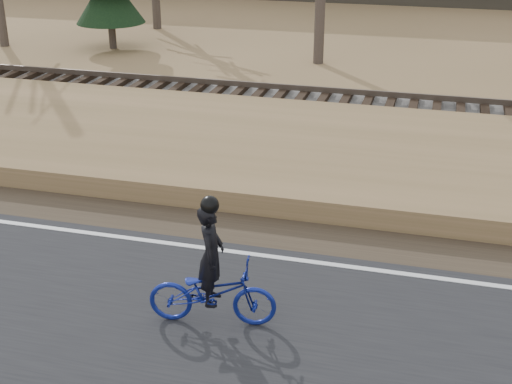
# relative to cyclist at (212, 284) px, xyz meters

# --- Properties ---
(ground) EXTENTS (120.00, 120.00, 0.00)m
(ground) POSITION_rel_cyclist_xyz_m (-1.42, 1.90, -0.68)
(ground) COLOR #98744D
(ground) RESTS_ON ground
(road) EXTENTS (120.00, 6.00, 0.06)m
(road) POSITION_rel_cyclist_xyz_m (-1.42, -0.60, -0.65)
(road) COLOR black
(road) RESTS_ON ground
(edge_line) EXTENTS (120.00, 0.12, 0.01)m
(edge_line) POSITION_rel_cyclist_xyz_m (-1.42, 2.10, -0.62)
(edge_line) COLOR silver
(edge_line) RESTS_ON road
(shoulder) EXTENTS (120.00, 1.60, 0.04)m
(shoulder) POSITION_rel_cyclist_xyz_m (-1.42, 3.10, -0.66)
(shoulder) COLOR #473A2B
(shoulder) RESTS_ON ground
(embankment) EXTENTS (120.00, 5.00, 0.44)m
(embankment) POSITION_rel_cyclist_xyz_m (-1.42, 6.10, -0.46)
(embankment) COLOR #98744D
(embankment) RESTS_ON ground
(ballast) EXTENTS (120.00, 3.00, 0.45)m
(ballast) POSITION_rel_cyclist_xyz_m (-1.42, 9.90, -0.46)
(ballast) COLOR slate
(ballast) RESTS_ON ground
(railroad) EXTENTS (120.00, 2.40, 0.29)m
(railroad) POSITION_rel_cyclist_xyz_m (-1.42, 9.90, -0.16)
(railroad) COLOR black
(railroad) RESTS_ON ballast
(cyclist) EXTENTS (1.92, 0.92, 2.00)m
(cyclist) POSITION_rel_cyclist_xyz_m (0.00, 0.00, 0.00)
(cyclist) COLOR navy
(cyclist) RESTS_ON road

